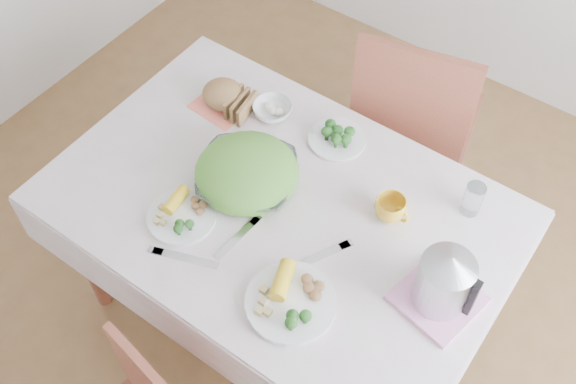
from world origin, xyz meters
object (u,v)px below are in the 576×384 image
Objects in this scene: dinner_plate_left at (182,216)px; dining_table at (281,265)px; dinner_plate_right at (291,303)px; yellow_mug at (390,208)px; electric_kettle at (444,280)px; salad_bowl at (247,177)px; chair_far at (414,126)px.

dining_table is at bearing 46.16° from dinner_plate_left.
dinner_plate_left is at bearing 174.08° from dinner_plate_right.
yellow_mug is (0.07, 0.45, 0.03)m from dinner_plate_right.
electric_kettle is at bearing 14.89° from dinner_plate_left.
yellow_mug is (0.45, 0.17, 0.00)m from salad_bowl.
dining_table is 1.34× the size of chair_far.
electric_kettle is (0.50, -0.85, 0.42)m from chair_far.
chair_far reaches higher than dinner_plate_left.
salad_bowl is at bearing 69.41° from dinner_plate_left.
dinner_plate_left is at bearing 170.14° from electric_kettle.
electric_kettle reaches higher than dining_table.
dinner_plate_left is 0.85m from electric_kettle.
chair_far reaches higher than yellow_mug.
dinner_plate_right is at bearing -167.32° from electric_kettle.
electric_kettle is at bearing -1.37° from salad_bowl.
electric_kettle is at bearing -33.90° from yellow_mug.
salad_bowl is 1.18× the size of dinner_plate_right.
chair_far is 4.61× the size of dinner_plate_left.
salad_bowl reaches higher than dinner_plate_left.
chair_far is 0.92m from salad_bowl.
chair_far is 1.16m from dinner_plate_right.
yellow_mug is 0.34m from electric_kettle.
chair_far is at bearing 73.60° from dinner_plate_left.
salad_bowl is 0.47m from dinner_plate_right.
chair_far is at bearing 108.83° from yellow_mug.
salad_bowl is 1.44× the size of dinner_plate_left.
chair_far is at bearing 97.88° from dinner_plate_right.
dining_table is 0.84m from chair_far.
dining_table is 5.09× the size of dinner_plate_right.
electric_kettle reaches higher than dinner_plate_left.
electric_kettle reaches higher than chair_far.
yellow_mug is at bearing 27.89° from dining_table.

